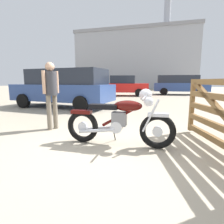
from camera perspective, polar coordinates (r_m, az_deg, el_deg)
ground_plane at (r=3.63m, az=-1.98°, el=-9.77°), size 80.00×80.00×0.00m
vintage_motorcycle at (r=3.42m, az=2.92°, el=-2.40°), size 2.08×0.74×1.07m
bystander at (r=4.76m, az=-18.53°, el=6.89°), size 0.30×0.43×1.66m
dark_sedan_left at (r=15.60m, az=3.45°, el=8.20°), size 4.33×2.19×1.67m
pale_sedan_back at (r=8.82m, az=-14.76°, el=7.56°), size 4.90×2.45×1.74m
silver_sedan_mid at (r=17.91m, az=20.27°, el=8.14°), size 4.75×2.08×1.74m
industrial_building at (r=35.20m, az=7.91°, el=15.49°), size 20.63×11.89×17.92m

